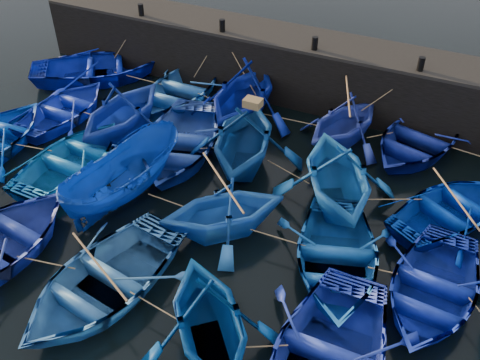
% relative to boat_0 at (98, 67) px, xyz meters
% --- Properties ---
extents(ground, '(120.00, 120.00, 0.00)m').
position_rel_boat_0_xyz_m(ground, '(9.42, -7.87, -0.60)').
color(ground, black).
rests_on(ground, ground).
extents(quay_wall, '(26.00, 2.50, 2.50)m').
position_rel_boat_0_xyz_m(quay_wall, '(9.42, 2.63, 0.65)').
color(quay_wall, black).
rests_on(quay_wall, ground).
extents(quay_top, '(26.00, 2.50, 0.12)m').
position_rel_boat_0_xyz_m(quay_top, '(9.42, 2.63, 1.96)').
color(quay_top, black).
rests_on(quay_top, quay_wall).
extents(bollard_0, '(0.24, 0.24, 0.50)m').
position_rel_boat_0_xyz_m(bollard_0, '(1.42, 1.73, 2.27)').
color(bollard_0, black).
rests_on(bollard_0, quay_top).
extents(bollard_1, '(0.24, 0.24, 0.50)m').
position_rel_boat_0_xyz_m(bollard_1, '(5.42, 1.73, 2.27)').
color(bollard_1, black).
rests_on(bollard_1, quay_top).
extents(bollard_2, '(0.24, 0.24, 0.50)m').
position_rel_boat_0_xyz_m(bollard_2, '(9.42, 1.73, 2.27)').
color(bollard_2, black).
rests_on(bollard_2, quay_top).
extents(bollard_3, '(0.24, 0.24, 0.50)m').
position_rel_boat_0_xyz_m(bollard_3, '(13.42, 1.73, 2.27)').
color(bollard_3, black).
rests_on(bollard_3, quay_top).
extents(boat_0, '(7.10, 6.80, 1.20)m').
position_rel_boat_0_xyz_m(boat_0, '(0.00, 0.00, 0.00)').
color(boat_0, '#05199C').
rests_on(boat_0, ground).
extents(boat_1, '(3.77, 5.22, 1.07)m').
position_rel_boat_0_xyz_m(boat_1, '(4.28, -0.03, -0.06)').
color(boat_1, blue).
rests_on(boat_1, ground).
extents(boat_2, '(4.46, 5.08, 2.54)m').
position_rel_boat_0_xyz_m(boat_2, '(7.40, -0.33, 0.67)').
color(boat_2, navy).
rests_on(boat_2, ground).
extents(boat_3, '(4.38, 4.72, 2.04)m').
position_rel_boat_0_xyz_m(boat_3, '(11.44, -0.19, 0.42)').
color(boat_3, navy).
rests_on(boat_3, ground).
extents(boat_4, '(4.81, 5.84, 1.06)m').
position_rel_boat_0_xyz_m(boat_4, '(14.00, 0.58, -0.07)').
color(boat_4, navy).
rests_on(boat_4, ground).
extents(boat_6, '(3.29, 4.57, 0.94)m').
position_rel_boat_0_xyz_m(boat_6, '(0.96, -3.34, -0.13)').
color(boat_6, '#152DCD').
rests_on(boat_6, ground).
extents(boat_7, '(3.90, 4.52, 2.37)m').
position_rel_boat_0_xyz_m(boat_7, '(3.90, -3.37, 0.58)').
color(boat_7, navy).
rests_on(boat_7, ground).
extents(boat_8, '(5.42, 6.50, 1.16)m').
position_rel_boat_0_xyz_m(boat_8, '(6.36, -3.50, -0.02)').
color(boat_8, '#2749AE').
rests_on(boat_8, ground).
extents(boat_9, '(5.29, 5.73, 2.51)m').
position_rel_boat_0_xyz_m(boat_9, '(8.80, -3.10, 0.66)').
color(boat_9, navy).
rests_on(boat_9, ground).
extents(boat_10, '(5.83, 6.07, 2.47)m').
position_rel_boat_0_xyz_m(boat_10, '(12.32, -3.67, 0.63)').
color(boat_10, '#1459AA').
rests_on(boat_10, ground).
extents(boat_11, '(5.02, 5.48, 0.93)m').
position_rel_boat_0_xyz_m(boat_11, '(15.75, -2.85, -0.14)').
color(boat_11, '#002CA6').
rests_on(boat_11, ground).
extents(boat_14, '(3.56, 4.91, 1.00)m').
position_rel_boat_0_xyz_m(boat_14, '(3.57, -5.95, -0.10)').
color(boat_14, blue).
rests_on(boat_14, ground).
extents(boat_15, '(2.60, 5.04, 1.86)m').
position_rel_boat_0_xyz_m(boat_15, '(6.17, -6.44, 0.33)').
color(boat_15, navy).
rests_on(boat_15, ground).
extents(boat_16, '(4.99, 4.98, 1.99)m').
position_rel_boat_0_xyz_m(boat_16, '(9.76, -6.47, 0.40)').
color(boat_16, blue).
rests_on(boat_16, ground).
extents(boat_17, '(4.86, 5.72, 1.01)m').
position_rel_boat_0_xyz_m(boat_17, '(13.23, -6.40, -0.10)').
color(boat_17, '#1050A7').
rests_on(boat_17, ground).
extents(boat_18, '(3.58, 4.84, 0.97)m').
position_rel_boat_0_xyz_m(boat_18, '(15.81, -6.29, -0.12)').
color(boat_18, '#1226A6').
rests_on(boat_18, ground).
extents(boat_22, '(4.45, 5.72, 1.09)m').
position_rel_boat_0_xyz_m(boat_22, '(8.00, -9.96, -0.05)').
color(boat_22, '#2F6AB6').
rests_on(boat_22, ground).
extents(boat_23, '(5.28, 5.32, 2.12)m').
position_rel_boat_0_xyz_m(boat_23, '(11.33, -10.15, 0.46)').
color(boat_23, navy).
rests_on(boat_23, ground).
extents(boat_24, '(3.98, 5.45, 1.11)m').
position_rel_boat_0_xyz_m(boat_24, '(14.04, -9.63, -0.05)').
color(boat_24, '#192DAB').
rests_on(boat_24, ground).
extents(wooden_crate, '(0.57, 0.44, 0.27)m').
position_rel_boat_0_xyz_m(wooden_crate, '(9.10, -3.10, 2.05)').
color(wooden_crate, olive).
rests_on(wooden_crate, boat_9).
extents(mooring_ropes, '(18.66, 12.13, 2.10)m').
position_rel_boat_0_xyz_m(mooring_ropes, '(9.62, -2.85, 0.27)').
color(mooring_ropes, tan).
rests_on(mooring_ropes, ground).
extents(loose_oars, '(10.01, 11.85, 1.17)m').
position_rel_boat_0_xyz_m(loose_oars, '(11.24, -4.87, 0.94)').
color(loose_oars, '#99724C').
rests_on(loose_oars, ground).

